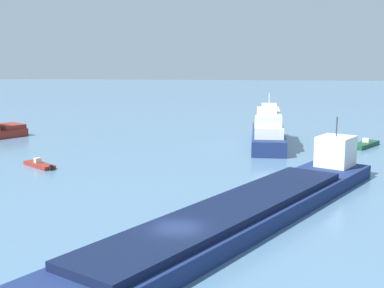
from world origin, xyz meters
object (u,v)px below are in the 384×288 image
object	(u,v)px
fishing_skiff	(365,145)
white_riverboat	(268,130)
cargo_barge	(249,209)
small_motorboat	(39,165)

from	to	relation	value
fishing_skiff	white_riverboat	size ratio (longest dim) A/B	0.32
white_riverboat	fishing_skiff	bearing A→B (deg)	-0.47
white_riverboat	cargo_barge	size ratio (longest dim) A/B	0.49
fishing_skiff	cargo_barge	world-z (taller)	cargo_barge
small_motorboat	white_riverboat	bearing A→B (deg)	31.46
fishing_skiff	cargo_barge	bearing A→B (deg)	-116.17
small_motorboat	fishing_skiff	bearing A→B (deg)	22.12
white_riverboat	cargo_barge	xyz separation A→B (m)	(-3.13, -30.91, -1.02)
white_riverboat	cargo_barge	bearing A→B (deg)	-95.79
white_riverboat	cargo_barge	distance (m)	31.09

